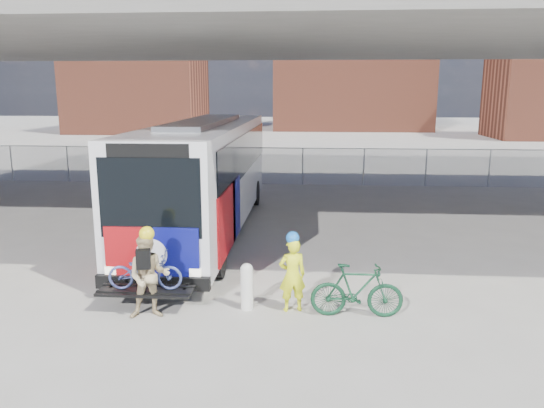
# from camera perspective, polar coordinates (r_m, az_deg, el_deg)

# --- Properties ---
(ground) EXTENTS (160.00, 160.00, 0.00)m
(ground) POSITION_cam_1_polar(r_m,az_deg,el_deg) (14.84, -1.53, -5.93)
(ground) COLOR #9E9991
(ground) RESTS_ON ground
(bus) EXTENTS (2.67, 12.90, 3.69)m
(bus) POSITION_cam_1_polar(r_m,az_deg,el_deg) (17.45, -7.15, 3.84)
(bus) COLOR silver
(bus) RESTS_ON ground
(overpass) EXTENTS (40.00, 16.00, 7.95)m
(overpass) POSITION_cam_1_polar(r_m,az_deg,el_deg) (18.19, -0.30, 18.27)
(overpass) COLOR #605E59
(overpass) RESTS_ON ground
(chainlink_fence) EXTENTS (30.00, 0.06, 30.00)m
(chainlink_fence) POSITION_cam_1_polar(r_m,az_deg,el_deg) (26.27, 1.13, 5.19)
(chainlink_fence) COLOR gray
(chainlink_fence) RESTS_ON ground
(brick_buildings) EXTENTS (54.00, 22.00, 12.00)m
(brick_buildings) POSITION_cam_1_polar(r_m,az_deg,el_deg) (62.26, 4.24, 12.87)
(brick_buildings) COLOR brown
(brick_buildings) RESTS_ON ground
(smokestack) EXTENTS (2.20, 2.20, 25.00)m
(smokestack) POSITION_cam_1_polar(r_m,az_deg,el_deg) (70.60, 15.33, 18.16)
(smokestack) COLOR brown
(smokestack) RESTS_ON ground
(bollard) EXTENTS (0.27, 0.27, 1.03)m
(bollard) POSITION_cam_1_polar(r_m,az_deg,el_deg) (11.42, -2.72, -8.67)
(bollard) COLOR white
(bollard) RESTS_ON ground
(cyclist_hivis) EXTENTS (0.66, 0.52, 1.74)m
(cyclist_hivis) POSITION_cam_1_polar(r_m,az_deg,el_deg) (11.24, 2.20, -7.43)
(cyclist_hivis) COLOR #F3FE1A
(cyclist_hivis) RESTS_ON ground
(cyclist_tan) EXTENTS (0.99, 0.84, 1.94)m
(cyclist_tan) POSITION_cam_1_polar(r_m,az_deg,el_deg) (11.18, -13.11, -7.45)
(cyclist_tan) COLOR tan
(cyclist_tan) RESTS_ON ground
(bike_parked) EXTENTS (1.91, 0.56, 1.14)m
(bike_parked) POSITION_cam_1_polar(r_m,az_deg,el_deg) (11.17, 9.12, -9.18)
(bike_parked) COLOR #154329
(bike_parked) RESTS_ON ground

